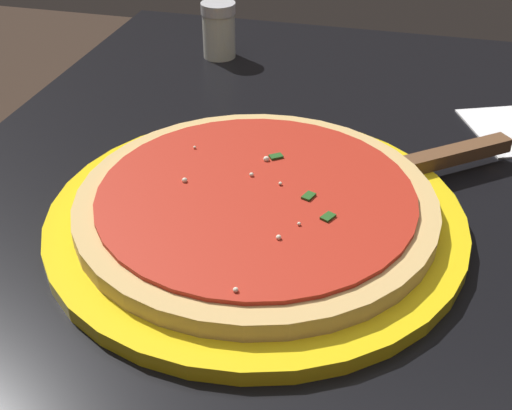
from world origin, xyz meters
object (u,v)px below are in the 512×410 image
(pizza_server, at_px, (418,165))
(parmesan_shaker, at_px, (219,30))
(serving_plate, at_px, (256,217))
(pizza, at_px, (256,202))

(pizza_server, height_order, parmesan_shaker, parmesan_shaker)
(serving_plate, relative_size, pizza_server, 1.82)
(serving_plate, bearing_deg, pizza_server, -51.62)
(pizza, relative_size, parmesan_shaker, 4.21)
(pizza, height_order, pizza_server, pizza)
(pizza_server, relative_size, parmesan_shaker, 2.70)
(pizza, bearing_deg, serving_plate, 111.12)
(serving_plate, bearing_deg, parmesan_shaker, 21.75)
(pizza, bearing_deg, pizza_server, -51.62)
(serving_plate, relative_size, parmesan_shaker, 4.92)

